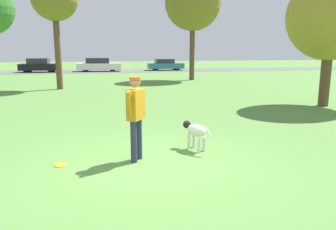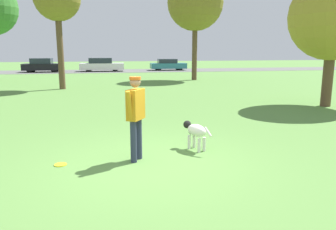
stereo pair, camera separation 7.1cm
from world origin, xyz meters
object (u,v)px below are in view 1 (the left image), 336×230
(tree_far_right, at_px, (193,3))
(parked_car_white, at_px, (99,65))
(frisbee, at_px, (60,165))
(parked_car_teal, at_px, (165,65))
(person, at_px, (136,111))
(tree_near_right, at_px, (331,17))
(dog, at_px, (195,131))
(parked_car_black, at_px, (40,65))

(tree_far_right, height_order, parked_car_white, tree_far_right)
(frisbee, distance_m, parked_car_teal, 31.03)
(person, relative_size, tree_near_right, 0.33)
(parked_car_white, bearing_deg, tree_near_right, -66.63)
(dog, bearing_deg, parked_car_black, -10.09)
(dog, relative_size, parked_car_teal, 0.22)
(frisbee, height_order, tree_near_right, tree_near_right)
(tree_near_right, bearing_deg, person, -147.88)
(dog, distance_m, parked_car_white, 28.97)
(person, bearing_deg, dog, -38.19)
(tree_near_right, bearing_deg, parked_car_teal, 93.99)
(tree_far_right, xyz_separation_m, tree_near_right, (2.09, -12.53, -2.13))
(frisbee, xyz_separation_m, parked_car_white, (0.83, 29.38, 0.68))
(frisbee, distance_m, tree_near_right, 11.71)
(tree_far_right, bearing_deg, parked_car_white, 120.89)
(frisbee, xyz_separation_m, parked_car_teal, (8.14, 29.94, 0.61))
(frisbee, height_order, parked_car_teal, parked_car_teal)
(person, bearing_deg, parked_car_teal, 20.22)
(tree_near_right, bearing_deg, dog, -145.58)
(person, height_order, parked_car_black, person)
(frisbee, bearing_deg, tree_far_right, 66.33)
(frisbee, relative_size, tree_near_right, 0.05)
(dog, xyz_separation_m, tree_near_right, (6.91, 4.73, 3.11))
(frisbee, distance_m, tree_far_right, 20.19)
(parked_car_black, bearing_deg, tree_near_right, -56.30)
(parked_car_black, distance_m, parked_car_teal, 13.31)
(person, bearing_deg, parked_car_white, 34.05)
(tree_near_right, relative_size, parked_car_white, 1.13)
(person, xyz_separation_m, tree_near_right, (8.33, 5.23, 2.49))
(dog, distance_m, frisbee, 3.03)
(person, distance_m, parked_car_white, 29.40)
(tree_near_right, bearing_deg, tree_far_right, 99.45)
(tree_near_right, xyz_separation_m, parked_car_black, (-15.02, 24.13, -2.86))
(dog, bearing_deg, parked_car_teal, -35.78)
(person, xyz_separation_m, frisbee, (-1.54, 0.01, -1.05))
(parked_car_black, xyz_separation_m, parked_car_white, (5.98, 0.03, -0.00))
(frisbee, height_order, parked_car_white, parked_car_white)
(frisbee, height_order, parked_car_black, parked_car_black)
(parked_car_black, height_order, parked_car_white, parked_car_black)
(tree_far_right, xyz_separation_m, parked_car_teal, (0.36, 12.19, -5.05))
(dog, distance_m, tree_far_right, 18.68)
(parked_car_black, xyz_separation_m, parked_car_teal, (13.30, 0.58, -0.06))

